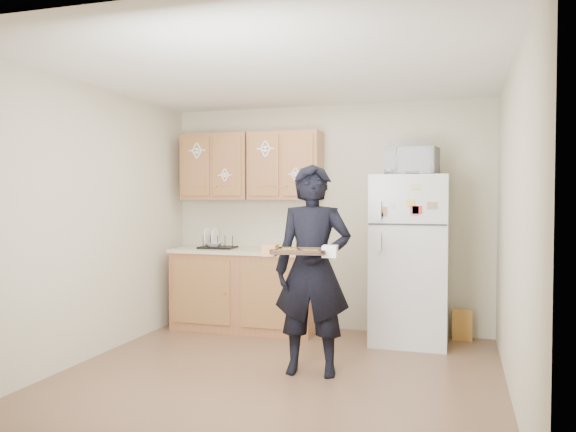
% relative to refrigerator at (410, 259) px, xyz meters
% --- Properties ---
extents(floor, '(3.60, 3.60, 0.00)m').
position_rel_refrigerator_xyz_m(floor, '(-0.95, -1.43, -0.85)').
color(floor, brown).
rests_on(floor, ground).
extents(ceiling, '(3.60, 3.60, 0.00)m').
position_rel_refrigerator_xyz_m(ceiling, '(-0.95, -1.43, 1.65)').
color(ceiling, white).
rests_on(ceiling, wall_back).
extents(wall_back, '(3.60, 0.04, 2.50)m').
position_rel_refrigerator_xyz_m(wall_back, '(-0.95, 0.37, 0.40)').
color(wall_back, beige).
rests_on(wall_back, floor).
extents(wall_front, '(3.60, 0.04, 2.50)m').
position_rel_refrigerator_xyz_m(wall_front, '(-0.95, -3.23, 0.40)').
color(wall_front, beige).
rests_on(wall_front, floor).
extents(wall_left, '(0.04, 3.60, 2.50)m').
position_rel_refrigerator_xyz_m(wall_left, '(-2.75, -1.43, 0.40)').
color(wall_left, beige).
rests_on(wall_left, floor).
extents(wall_right, '(0.04, 3.60, 2.50)m').
position_rel_refrigerator_xyz_m(wall_right, '(0.85, -1.43, 0.40)').
color(wall_right, beige).
rests_on(wall_right, floor).
extents(refrigerator, '(0.75, 0.70, 1.70)m').
position_rel_refrigerator_xyz_m(refrigerator, '(0.00, 0.00, 0.00)').
color(refrigerator, silver).
rests_on(refrigerator, floor).
extents(base_cabinet, '(1.60, 0.60, 0.86)m').
position_rel_refrigerator_xyz_m(base_cabinet, '(-1.80, 0.05, -0.42)').
color(base_cabinet, brown).
rests_on(base_cabinet, floor).
extents(countertop, '(1.64, 0.64, 0.04)m').
position_rel_refrigerator_xyz_m(countertop, '(-1.80, 0.05, 0.03)').
color(countertop, beige).
rests_on(countertop, base_cabinet).
extents(upper_cab_left, '(0.80, 0.33, 0.75)m').
position_rel_refrigerator_xyz_m(upper_cab_left, '(-2.20, 0.18, 0.98)').
color(upper_cab_left, brown).
rests_on(upper_cab_left, wall_back).
extents(upper_cab_right, '(0.80, 0.33, 0.75)m').
position_rel_refrigerator_xyz_m(upper_cab_right, '(-1.38, 0.18, 0.98)').
color(upper_cab_right, brown).
rests_on(upper_cab_right, wall_back).
extents(cereal_box, '(0.20, 0.07, 0.32)m').
position_rel_refrigerator_xyz_m(cereal_box, '(0.52, 0.24, -0.69)').
color(cereal_box, gold).
rests_on(cereal_box, floor).
extents(person, '(0.68, 0.48, 1.75)m').
position_rel_refrigerator_xyz_m(person, '(-0.69, -1.27, 0.03)').
color(person, black).
rests_on(person, floor).
extents(baking_tray, '(0.44, 0.34, 0.04)m').
position_rel_refrigerator_xyz_m(baking_tray, '(-0.72, -1.56, 0.20)').
color(baking_tray, black).
rests_on(baking_tray, person).
extents(pizza_front_left, '(0.14, 0.14, 0.02)m').
position_rel_refrigerator_xyz_m(pizza_front_left, '(-0.81, -1.64, 0.22)').
color(pizza_front_left, orange).
rests_on(pizza_front_left, baking_tray).
extents(pizza_front_right, '(0.14, 0.14, 0.02)m').
position_rel_refrigerator_xyz_m(pizza_front_right, '(-0.62, -1.62, 0.22)').
color(pizza_front_right, orange).
rests_on(pizza_front_right, baking_tray).
extents(pizza_back_left, '(0.14, 0.14, 0.02)m').
position_rel_refrigerator_xyz_m(pizza_back_left, '(-0.82, -1.50, 0.22)').
color(pizza_back_left, orange).
rests_on(pizza_back_left, baking_tray).
extents(microwave, '(0.53, 0.40, 0.27)m').
position_rel_refrigerator_xyz_m(microwave, '(0.02, -0.05, 0.99)').
color(microwave, silver).
rests_on(microwave, refrigerator).
extents(foil_pan, '(0.39, 0.30, 0.07)m').
position_rel_refrigerator_xyz_m(foil_pan, '(-0.03, -0.02, 1.16)').
color(foil_pan, '#B5B6BD').
rests_on(foil_pan, microwave).
extents(dish_rack, '(0.41, 0.31, 0.16)m').
position_rel_refrigerator_xyz_m(dish_rack, '(-2.14, 0.04, 0.13)').
color(dish_rack, black).
rests_on(dish_rack, countertop).
extents(bowl, '(0.23, 0.23, 0.05)m').
position_rel_refrigerator_xyz_m(bowl, '(-2.19, 0.04, 0.09)').
color(bowl, white).
rests_on(bowl, dish_rack).
extents(soap_bottle, '(0.10, 0.10, 0.18)m').
position_rel_refrigerator_xyz_m(soap_bottle, '(-1.24, -0.07, 0.14)').
color(soap_bottle, silver).
rests_on(soap_bottle, countertop).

